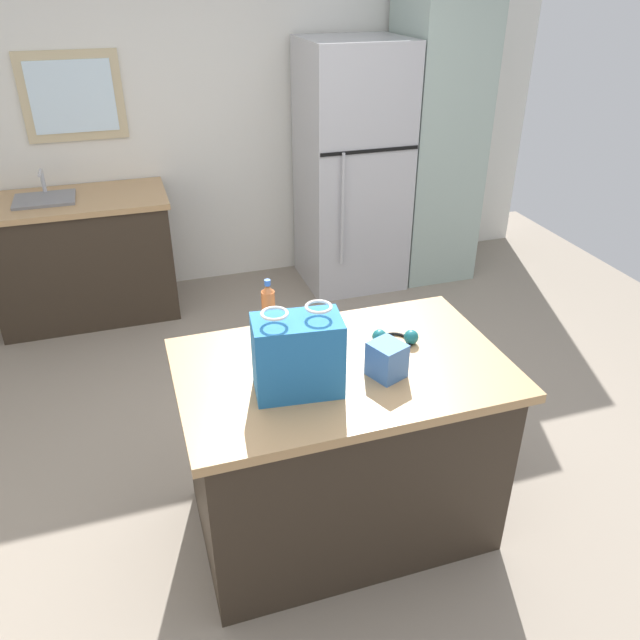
{
  "coord_description": "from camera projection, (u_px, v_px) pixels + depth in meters",
  "views": [
    {
      "loc": [
        -0.87,
        -2.4,
        2.31
      ],
      "look_at": [
        -0.12,
        -0.07,
        0.93
      ],
      "focal_mm": 35.49,
      "sensor_mm": 36.0,
      "label": 1
    }
  ],
  "objects": [
    {
      "name": "back_wall",
      "position": [
        227.0,
        117.0,
        4.83
      ],
      "size": [
        5.21,
        0.13,
        2.57
      ],
      "color": "silver",
      "rests_on": "ground"
    },
    {
      "name": "refrigerator",
      "position": [
        352.0,
        169.0,
        4.88
      ],
      "size": [
        0.76,
        0.74,
        1.87
      ],
      "color": "#B7B7BC",
      "rests_on": "ground"
    },
    {
      "name": "small_box",
      "position": [
        387.0,
        360.0,
        2.48
      ],
      "size": [
        0.16,
        0.16,
        0.14
      ],
      "primitive_type": "cube",
      "rotation": [
        0.0,
        0.0,
        0.39
      ],
      "color": "#4775B7",
      "rests_on": "kitchen_island"
    },
    {
      "name": "ground",
      "position": [
        337.0,
        463.0,
        3.35
      ],
      "size": [
        6.25,
        6.25,
        0.0
      ],
      "primitive_type": "plane",
      "color": "gray"
    },
    {
      "name": "sink_counter",
      "position": [
        84.0,
        256.0,
        4.59
      ],
      "size": [
        1.25,
        0.67,
        1.09
      ],
      "color": "#33281E",
      "rests_on": "ground"
    },
    {
      "name": "tall_cabinet",
      "position": [
        435.0,
        138.0,
        4.97
      ],
      "size": [
        0.59,
        0.67,
        2.24
      ],
      "color": "#9EB2A8",
      "rests_on": "ground"
    },
    {
      "name": "bottle",
      "position": [
        269.0,
        311.0,
        2.73
      ],
      "size": [
        0.06,
        0.06,
        0.27
      ],
      "color": "#C66633",
      "rests_on": "kitchen_island"
    },
    {
      "name": "kitchen_island",
      "position": [
        341.0,
        447.0,
        2.8
      ],
      "size": [
        1.35,
        0.86,
        0.88
      ],
      "color": "#33281E",
      "rests_on": "ground"
    },
    {
      "name": "shopping_bag",
      "position": [
        298.0,
        355.0,
        2.35
      ],
      "size": [
        0.35,
        0.23,
        0.35
      ],
      "color": "#236BAD",
      "rests_on": "kitchen_island"
    },
    {
      "name": "ear_defenders",
      "position": [
        395.0,
        339.0,
        2.72
      ],
      "size": [
        0.19,
        0.19,
        0.06
      ],
      "color": "black",
      "rests_on": "kitchen_island"
    }
  ]
}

